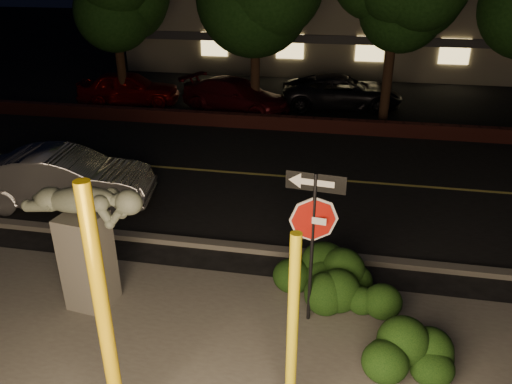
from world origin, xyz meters
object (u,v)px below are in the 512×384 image
(parked_car_dark, at_px, (342,92))
(parked_car_darkred, at_px, (236,96))
(yellow_pole_right, at_px, (292,333))
(signpost, at_px, (313,220))
(sculpture, at_px, (85,232))
(silver_sedan, at_px, (64,178))
(parked_car_red, at_px, (129,88))
(yellow_pole_left, at_px, (104,323))

(parked_car_dark, bearing_deg, parked_car_darkred, 99.88)
(yellow_pole_right, height_order, parked_car_dark, yellow_pole_right)
(signpost, distance_m, sculpture, 3.84)
(sculpture, xyz_separation_m, silver_sedan, (-2.62, 3.63, -0.77))
(parked_car_red, relative_size, parked_car_dark, 0.85)
(parked_car_red, bearing_deg, yellow_pole_right, -159.65)
(signpost, bearing_deg, parked_car_dark, 96.43)
(signpost, relative_size, parked_car_dark, 0.56)
(parked_car_dark, bearing_deg, parked_car_red, 89.06)
(signpost, xyz_separation_m, silver_sedan, (-6.43, 3.35, -1.24))
(signpost, distance_m, silver_sedan, 7.35)
(signpost, distance_m, parked_car_darkred, 13.06)
(yellow_pole_left, bearing_deg, parked_car_dark, 82.18)
(parked_car_red, bearing_deg, parked_car_darkred, -103.28)
(signpost, relative_size, parked_car_darkred, 0.60)
(parked_car_darkred, xyz_separation_m, parked_car_dark, (4.16, 1.36, 0.01))
(parked_car_darkred, height_order, parked_car_dark, parked_car_dark)
(yellow_pole_left, xyz_separation_m, parked_car_red, (-6.59, 15.29, -1.10))
(silver_sedan, xyz_separation_m, parked_car_darkred, (2.33, 8.99, -0.04))
(yellow_pole_right, relative_size, silver_sedan, 0.66)
(signpost, relative_size, silver_sedan, 0.64)
(sculpture, height_order, parked_car_darkred, sculpture)
(yellow_pole_right, bearing_deg, parked_car_red, 120.87)
(signpost, bearing_deg, yellow_pole_left, -122.16)
(sculpture, height_order, silver_sedan, sculpture)
(yellow_pole_left, xyz_separation_m, yellow_pole_right, (2.14, 0.69, -0.38))
(yellow_pole_right, relative_size, sculpture, 1.19)
(sculpture, distance_m, parked_car_red, 13.79)
(yellow_pole_left, distance_m, parked_car_red, 16.69)
(yellow_pole_left, height_order, parked_car_darkred, yellow_pole_left)
(yellow_pole_left, relative_size, signpost, 1.32)
(yellow_pole_right, distance_m, parked_car_darkred, 14.95)
(signpost, height_order, parked_car_dark, signpost)
(yellow_pole_left, distance_m, sculpture, 2.95)
(parked_car_darkred, bearing_deg, yellow_pole_right, -144.50)
(silver_sedan, height_order, parked_car_darkred, silver_sedan)
(yellow_pole_right, distance_m, signpost, 2.11)
(yellow_pole_left, bearing_deg, sculpture, 123.22)
(yellow_pole_right, bearing_deg, parked_car_darkred, 105.69)
(yellow_pole_left, bearing_deg, parked_car_red, 113.32)
(silver_sedan, relative_size, parked_car_red, 1.03)
(yellow_pole_left, relative_size, yellow_pole_right, 1.27)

